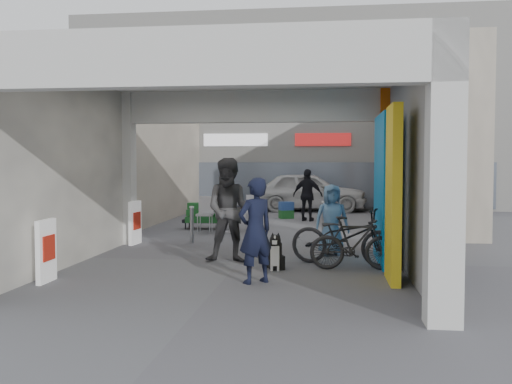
# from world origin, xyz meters

# --- Properties ---
(ground) EXTENTS (90.00, 90.00, 0.00)m
(ground) POSITION_xyz_m (0.00, 0.00, 0.00)
(ground) COLOR #56575B
(ground) RESTS_ON ground
(arcade_canopy) EXTENTS (6.40, 6.45, 6.40)m
(arcade_canopy) POSITION_xyz_m (0.54, -0.82, 2.30)
(arcade_canopy) COLOR silver
(arcade_canopy) RESTS_ON ground
(far_building) EXTENTS (18.00, 4.08, 8.00)m
(far_building) POSITION_xyz_m (-0.00, 13.99, 3.99)
(far_building) COLOR silver
(far_building) RESTS_ON ground
(plaza_bldg_left) EXTENTS (2.00, 9.00, 5.00)m
(plaza_bldg_left) POSITION_xyz_m (-4.50, 7.50, 2.50)
(plaza_bldg_left) COLOR beige
(plaza_bldg_left) RESTS_ON ground
(plaza_bldg_right) EXTENTS (2.00, 9.00, 5.00)m
(plaza_bldg_right) POSITION_xyz_m (4.50, 7.50, 2.50)
(plaza_bldg_right) COLOR beige
(plaza_bldg_right) RESTS_ON ground
(bollard_left) EXTENTS (0.09, 0.09, 0.85)m
(bollard_left) POSITION_xyz_m (-1.49, 2.28, 0.43)
(bollard_left) COLOR gray
(bollard_left) RESTS_ON ground
(bollard_center) EXTENTS (0.09, 0.09, 0.85)m
(bollard_center) POSITION_xyz_m (-0.04, 2.58, 0.42)
(bollard_center) COLOR gray
(bollard_center) RESTS_ON ground
(bollard_right) EXTENTS (0.09, 0.09, 0.97)m
(bollard_right) POSITION_xyz_m (1.60, 2.55, 0.49)
(bollard_right) COLOR gray
(bollard_right) RESTS_ON ground
(advert_board_near) EXTENTS (0.10, 0.55, 1.00)m
(advert_board_near) POSITION_xyz_m (-2.75, -2.31, 0.51)
(advert_board_near) COLOR silver
(advert_board_near) RESTS_ON ground
(advert_board_far) EXTENTS (0.14, 0.55, 1.00)m
(advert_board_far) POSITION_xyz_m (-2.75, 1.91, 0.51)
(advert_board_far) COLOR silver
(advert_board_far) RESTS_ON ground
(cafe_set) EXTENTS (1.62, 1.31, 0.98)m
(cafe_set) POSITION_xyz_m (-1.07, 4.74, 0.35)
(cafe_set) COLOR #ACACB1
(cafe_set) RESTS_ON ground
(produce_stand) EXTENTS (1.11, 0.60, 0.73)m
(produce_stand) POSITION_xyz_m (-1.84, 5.14, 0.29)
(produce_stand) COLOR black
(produce_stand) RESTS_ON ground
(crate_stack) EXTENTS (0.55, 0.49, 0.56)m
(crate_stack) POSITION_xyz_m (0.30, 8.44, 0.28)
(crate_stack) COLOR #17521D
(crate_stack) RESTS_ON ground
(border_collie) EXTENTS (0.25, 0.48, 0.67)m
(border_collie) POSITION_xyz_m (0.76, -0.81, 0.27)
(border_collie) COLOR black
(border_collie) RESTS_ON ground
(man_with_dog) EXTENTS (0.72, 0.70, 1.67)m
(man_with_dog) POSITION_xyz_m (0.55, -1.96, 0.83)
(man_with_dog) COLOR black
(man_with_dog) RESTS_ON ground
(man_back_turned) EXTENTS (1.00, 0.80, 1.99)m
(man_back_turned) POSITION_xyz_m (-0.16, -0.13, 0.99)
(man_back_turned) COLOR #3C3B3E
(man_back_turned) RESTS_ON ground
(man_elderly) EXTENTS (0.80, 0.61, 1.45)m
(man_elderly) POSITION_xyz_m (1.76, 0.93, 0.73)
(man_elderly) COLOR #5A84B0
(man_elderly) RESTS_ON ground
(man_crates) EXTENTS (1.06, 0.67, 1.68)m
(man_crates) POSITION_xyz_m (1.05, 7.64, 0.84)
(man_crates) COLOR black
(man_crates) RESTS_ON ground
(bicycle_front) EXTENTS (2.13, 1.22, 1.06)m
(bicycle_front) POSITION_xyz_m (1.98, -0.20, 0.53)
(bicycle_front) COLOR black
(bicycle_front) RESTS_ON ground
(bicycle_rear) EXTENTS (1.60, 0.53, 0.95)m
(bicycle_rear) POSITION_xyz_m (2.15, -0.65, 0.47)
(bicycle_rear) COLOR black
(bicycle_rear) RESTS_ON ground
(white_van) EXTENTS (4.52, 1.85, 1.53)m
(white_van) POSITION_xyz_m (0.95, 11.50, 0.77)
(white_van) COLOR silver
(white_van) RESTS_ON ground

